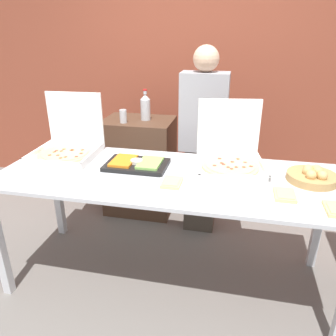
# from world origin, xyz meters

# --- Properties ---
(ground_plane) EXTENTS (16.00, 16.00, 0.00)m
(ground_plane) POSITION_xyz_m (0.00, 0.00, 0.00)
(ground_plane) COLOR slate
(brick_wall_behind) EXTENTS (10.00, 0.06, 2.80)m
(brick_wall_behind) POSITION_xyz_m (0.00, 1.70, 1.40)
(brick_wall_behind) COLOR brown
(brick_wall_behind) RESTS_ON ground_plane
(buffet_table) EXTENTS (2.33, 0.89, 0.88)m
(buffet_table) POSITION_xyz_m (0.00, 0.00, 0.78)
(buffet_table) COLOR silver
(buffet_table) RESTS_ON ground_plane
(pizza_box_far_left) EXTENTS (0.48, 0.50, 0.46)m
(pizza_box_far_left) POSITION_xyz_m (-0.84, 0.21, 0.96)
(pizza_box_far_left) COLOR white
(pizza_box_far_left) RESTS_ON buffet_table
(pizza_box_near_right) EXTENTS (0.52, 0.54, 0.45)m
(pizza_box_near_right) POSITION_xyz_m (0.40, 0.23, 0.96)
(pizza_box_near_right) COLOR white
(pizza_box_near_right) RESTS_ON buffet_table
(paper_plate_front_right) EXTENTS (0.25, 0.25, 0.03)m
(paper_plate_front_right) POSITION_xyz_m (0.06, -0.15, 0.89)
(paper_plate_front_right) COLOR white
(paper_plate_front_right) RESTS_ON buffet_table
(paper_plate_front_left) EXTENTS (0.23, 0.23, 0.03)m
(paper_plate_front_left) POSITION_xyz_m (0.74, -0.17, 0.89)
(paper_plate_front_left) COLOR white
(paper_plate_front_left) RESTS_ON buffet_table
(veggie_tray) EXTENTS (0.44, 0.29, 0.05)m
(veggie_tray) POSITION_xyz_m (-0.25, 0.09, 0.90)
(veggie_tray) COLOR black
(veggie_tray) RESTS_ON buffet_table
(bread_basket) EXTENTS (0.32, 0.32, 0.10)m
(bread_basket) POSITION_xyz_m (0.94, 0.10, 0.91)
(bread_basket) COLOR tan
(bread_basket) RESTS_ON buffet_table
(sideboard_podium) EXTENTS (0.68, 0.50, 0.98)m
(sideboard_podium) POSITION_xyz_m (-0.51, 0.99, 0.49)
(sideboard_podium) COLOR #4C3323
(sideboard_podium) RESTS_ON ground_plane
(soda_bottle) EXTENTS (0.09, 0.09, 0.29)m
(soda_bottle) POSITION_xyz_m (-0.44, 1.01, 1.11)
(soda_bottle) COLOR #B7BCC1
(soda_bottle) RESTS_ON sideboard_podium
(soda_can_silver) EXTENTS (0.07, 0.07, 0.12)m
(soda_can_silver) POSITION_xyz_m (-0.61, 0.86, 1.04)
(soda_can_silver) COLOR silver
(soda_can_silver) RESTS_ON sideboard_podium
(person_guest_plaid) EXTENTS (0.40, 0.22, 1.68)m
(person_guest_plaid) POSITION_xyz_m (0.15, 0.77, 0.88)
(person_guest_plaid) COLOR #473D33
(person_guest_plaid) RESTS_ON ground_plane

